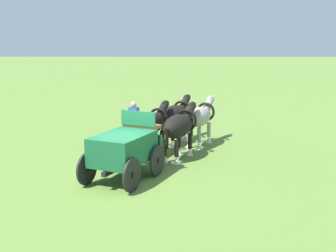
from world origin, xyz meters
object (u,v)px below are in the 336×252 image
Objects in this scene: draft_horse_rear_near at (151,125)px; draft_horse_rear_off at (179,127)px; draft_horse_lead_near at (175,115)px; draft_horse_lead_off at (200,117)px; show_wagon at (125,148)px.

draft_horse_rear_off is (-0.51, -1.19, 0.01)m from draft_horse_rear_near.
draft_horse_lead_near is 1.30m from draft_horse_lead_off.
draft_horse_lead_off is at bearing -49.44° from draft_horse_rear_near.
show_wagon reaches higher than draft_horse_lead_near.
draft_horse_rear_off is (2.87, -1.93, 0.22)m from show_wagon.
draft_horse_lead_near is (5.78, -1.74, 0.19)m from show_wagon.
show_wagon is 1.76× the size of draft_horse_rear_off.
show_wagon is at bearing 146.16° from draft_horse_rear_off.
draft_horse_lead_near is at bearing -22.91° from draft_horse_rear_near.
draft_horse_rear_off is at bearing -113.27° from draft_horse_rear_near.
show_wagon is at bearing 150.86° from draft_horse_lead_off.
draft_horse_lead_near is (2.90, 0.18, -0.03)m from draft_horse_rear_off.
draft_horse_rear_near is at bearing 157.09° from draft_horse_lead_near.
show_wagon reaches higher than draft_horse_rear_off.
show_wagon is 6.05m from draft_horse_lead_off.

